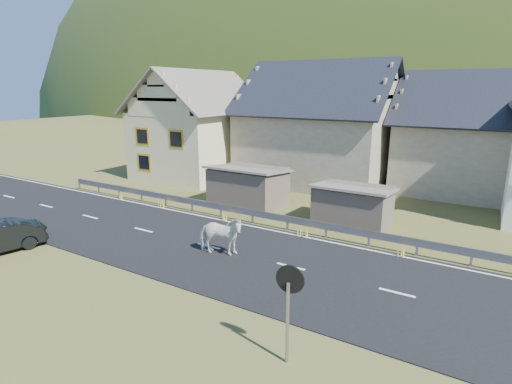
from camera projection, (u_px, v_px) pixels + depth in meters
The scene contains 13 objects.
ground at pixel (209, 247), 17.52m from camera, with size 160.00×160.00×0.00m, color #42491D.
road at pixel (209, 247), 17.51m from camera, with size 60.00×7.00×0.04m, color black.
lane_markings at pixel (209, 246), 17.51m from camera, with size 60.00×6.60×0.01m, color silver.
guardrail at pixel (252, 213), 20.43m from camera, with size 28.10×0.09×0.75m.
shed_left at pixel (248, 187), 23.63m from camera, with size 4.30×3.30×2.40m, color brown.
shed_right at pixel (353, 207), 20.01m from camera, with size 3.80×2.90×2.20m, color brown.
house_cream at pixel (199, 120), 31.35m from camera, with size 7.80×9.80×8.30m.
house_stone_a at pixel (321, 118), 29.29m from camera, with size 10.80×9.80×8.90m.
house_stone_b at pixel (476, 128), 26.08m from camera, with size 9.80×8.80×8.10m.
mountain at pixel (479, 153), 169.48m from camera, with size 440.00×280.00×260.00m, color #273D14.
conifer_patch at pixel (278, 90), 134.64m from camera, with size 76.00×50.00×28.00m, color black.
horse at pixel (220, 235), 16.45m from camera, with size 1.99×0.91×1.68m, color silver.
traffic_mirror at pixel (290, 292), 9.75m from camera, with size 0.74×0.23×2.65m.
Camera 1 is at (10.18, -12.94, 6.78)m, focal length 28.00 mm.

